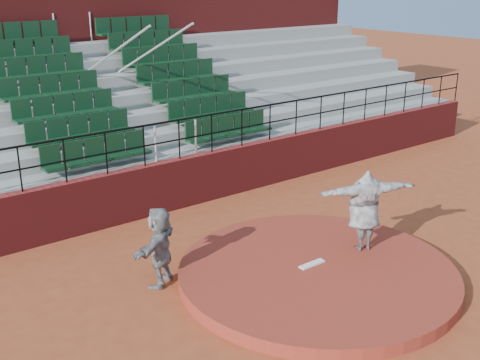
{
  "coord_description": "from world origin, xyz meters",
  "views": [
    {
      "loc": [
        -7.74,
        -7.49,
        5.74
      ],
      "look_at": [
        0.0,
        2.5,
        1.4
      ],
      "focal_mm": 45.0,
      "sensor_mm": 36.0,
      "label": 1
    }
  ],
  "objects": [
    {
      "name": "ground",
      "position": [
        0.0,
        0.0,
        0.0
      ],
      "size": [
        90.0,
        90.0,
        0.0
      ],
      "primitive_type": "plane",
      "color": "#9A4322",
      "rests_on": "ground"
    },
    {
      "name": "pitchers_mound",
      "position": [
        0.0,
        0.0,
        0.12
      ],
      "size": [
        5.5,
        5.5,
        0.25
      ],
      "primitive_type": "cylinder",
      "color": "maroon",
      "rests_on": "ground"
    },
    {
      "name": "seating_deck",
      "position": [
        0.0,
        8.65,
        1.43
      ],
      "size": [
        24.0,
        5.97,
        4.63
      ],
      "color": "gray",
      "rests_on": "ground"
    },
    {
      "name": "pitcher",
      "position": [
        1.36,
        0.05,
        1.12
      ],
      "size": [
        2.19,
        1.34,
        1.73
      ],
      "primitive_type": "imported",
      "rotation": [
        0.0,
        0.0,
        2.75
      ],
      "color": "black",
      "rests_on": "pitchers_mound"
    },
    {
      "name": "boundary_wall",
      "position": [
        0.0,
        5.0,
        0.65
      ],
      "size": [
        24.0,
        0.3,
        1.3
      ],
      "primitive_type": "cube",
      "color": "maroon",
      "rests_on": "ground"
    },
    {
      "name": "pitching_rubber",
      "position": [
        0.0,
        0.15,
        0.27
      ],
      "size": [
        0.6,
        0.15,
        0.03
      ],
      "primitive_type": "cube",
      "color": "white",
      "rests_on": "pitchers_mound"
    },
    {
      "name": "wall_railing",
      "position": [
        0.0,
        5.0,
        2.03
      ],
      "size": [
        24.04,
        0.05,
        1.03
      ],
      "color": "black",
      "rests_on": "boundary_wall"
    },
    {
      "name": "press_box_facade",
      "position": [
        0.0,
        12.6,
        3.55
      ],
      "size": [
        24.0,
        3.0,
        7.1
      ],
      "primitive_type": "cube",
      "color": "maroon",
      "rests_on": "ground"
    },
    {
      "name": "fielder",
      "position": [
        -2.54,
        1.74,
        0.8
      ],
      "size": [
        1.49,
        1.21,
        1.59
      ],
      "primitive_type": "imported",
      "rotation": [
        0.0,
        0.0,
        3.73
      ],
      "color": "black",
      "rests_on": "ground"
    }
  ]
}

